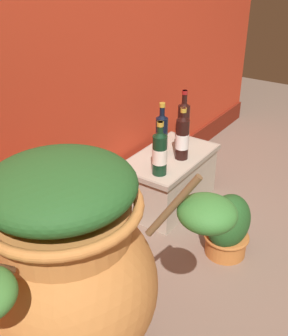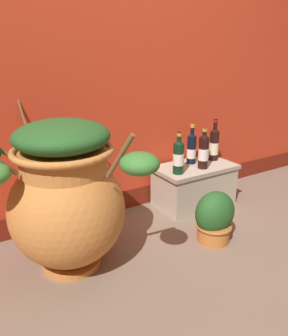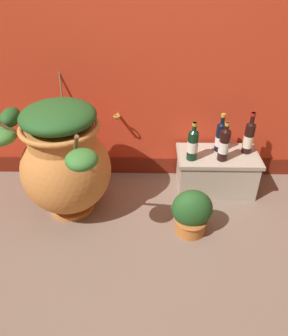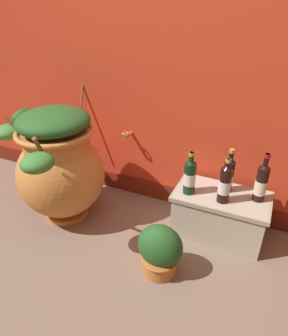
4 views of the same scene
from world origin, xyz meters
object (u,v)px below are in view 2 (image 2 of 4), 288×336
object	(u,v)px
terracotta_urn	(65,195)
wine_bottle_left	(179,156)
wine_bottle_right	(204,151)
wine_bottle_middle	(192,148)
wine_bottle_back	(214,144)
potted_shrub	(214,218)

from	to	relation	value
terracotta_urn	wine_bottle_left	size ratio (longest dim) A/B	3.83
terracotta_urn	wine_bottle_right	bearing A→B (deg)	9.54
terracotta_urn	wine_bottle_middle	xyz separation A→B (m)	(1.14, 0.33, 0.01)
wine_bottle_right	wine_bottle_middle	bearing A→B (deg)	91.20
terracotta_urn	wine_bottle_back	world-z (taller)	terracotta_urn
wine_bottle_back	potted_shrub	size ratio (longest dim) A/B	0.98
wine_bottle_right	wine_bottle_back	xyz separation A→B (m)	(0.21, 0.11, -0.00)
wine_bottle_right	potted_shrub	size ratio (longest dim) A/B	0.91
terracotta_urn	wine_bottle_back	distance (m)	1.39
wine_bottle_left	wine_bottle_middle	size ratio (longest dim) A/B	0.97
wine_bottle_back	terracotta_urn	bearing A→B (deg)	-167.37
terracotta_urn	wine_bottle_left	xyz separation A→B (m)	(0.92, 0.20, 0.02)
terracotta_urn	potted_shrub	world-z (taller)	terracotta_urn
terracotta_urn	wine_bottle_left	bearing A→B (deg)	12.22
wine_bottle_back	wine_bottle_middle	bearing A→B (deg)	172.96
wine_bottle_left	potted_shrub	distance (m)	0.53
terracotta_urn	wine_bottle_right	size ratio (longest dim) A/B	3.76
potted_shrub	wine_bottle_back	bearing A→B (deg)	49.01
wine_bottle_middle	potted_shrub	xyz separation A→B (m)	(-0.26, -0.57, -0.29)
wine_bottle_back	wine_bottle_right	bearing A→B (deg)	-151.97
terracotta_urn	wine_bottle_middle	world-z (taller)	terracotta_urn
wine_bottle_back	potted_shrub	bearing A→B (deg)	-130.99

